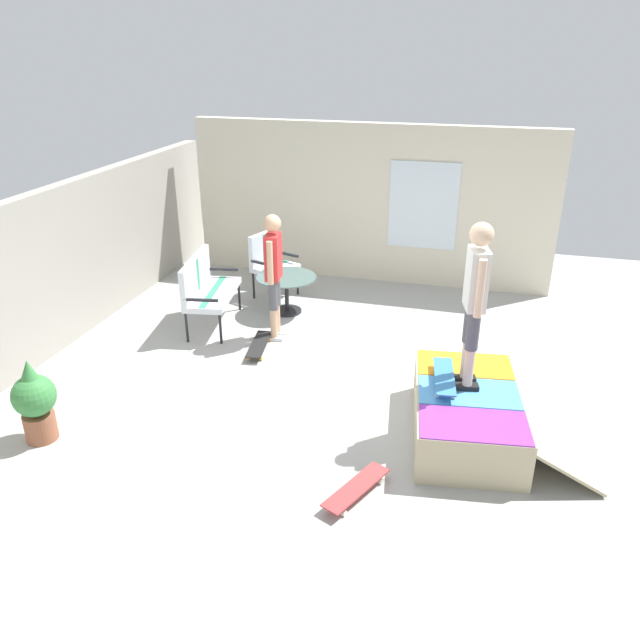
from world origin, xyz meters
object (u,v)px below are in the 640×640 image
Objects in this scene: person_watching at (274,268)px; skateboard_by_bench at (259,345)px; patio_chair_near_house at (270,259)px; person_skater at (475,294)px; patio_table at (287,287)px; potted_plant at (35,400)px; skate_ramp at (470,413)px; skateboard_spare at (356,488)px; skateboard_on_ramp at (444,377)px; patio_bench at (205,285)px.

skateboard_by_bench is at bearing 169.24° from person_watching.
patio_chair_near_house is 4.52m from person_skater.
person_watching reaches higher than patio_table.
skateboard_by_bench is 0.89× the size of potted_plant.
skate_ramp is 1.13× the size of person_watching.
patio_chair_near_house reaches higher than patio_table.
skateboard_by_bench is 2.92m from potted_plant.
skateboard_spare is (-2.94, -1.78, -0.94)m from person_watching.
skate_ramp is 4.46m from potted_plant.
patio_table is at bearing 48.33° from person_skater.
person_watching is at bearing -28.18° from potted_plant.
skateboard_on_ramp is (-0.04, 0.22, -0.94)m from person_skater.
patio_table is at bearing 7.71° from person_watching.
person_watching is at bearing -97.47° from patio_bench.
skate_ramp is 4.59m from patio_chair_near_house.
patio_chair_near_house is at bearing -12.56° from potted_plant.
skateboard_spare is (-1.25, 0.93, -0.17)m from skate_ramp.
skateboard_on_ramp reaches higher than patio_table.
skateboard_by_bench is 1.01× the size of skateboard_spare.
patio_table reaches higher than skateboard_spare.
person_skater is 2.14× the size of skateboard_spare.
skateboard_by_bench is (1.26, 2.79, -0.17)m from skate_ramp.
person_watching is 2.16× the size of skateboard_spare.
patio_bench is 1.61× the size of skateboard_on_ramp.
person_watching is 3.10m from person_skater.
person_watching reaches higher than skateboard_by_bench.
skate_ramp is 0.46m from skateboard_on_ramp.
patio_bench is 1.63× the size of skateboard_spare.
skate_ramp is at bearing -114.18° from skateboard_by_bench.
person_watching is 3.37m from potted_plant.
patio_table is 1.09m from person_watching.
person_skater is (-3.03, -3.22, 0.93)m from patio_chair_near_house.
person_watching is 2.93m from skateboard_on_ramp.
skateboard_on_ramp is (-3.08, -3.00, -0.01)m from patio_chair_near_house.
person_watching is 3.57m from skateboard_spare.
patio_chair_near_house is 4.30m from skateboard_on_ramp.
skateboard_spare is (-4.42, -2.37, -0.53)m from patio_chair_near_house.
patio_chair_near_house is 1.13× the size of patio_table.
person_skater is (-2.45, -2.75, 1.14)m from patio_table.
skateboard_spare is (-2.51, -1.86, 0.00)m from skateboard_by_bench.
patio_bench is at bearing 60.08° from skateboard_by_bench.
patio_table is (2.58, 2.83, 0.15)m from skate_ramp.
patio_table reaches higher than skateboard_by_bench.
potted_plant reaches higher than patio_table.
patio_chair_near_house reaches higher than skateboard_spare.
person_skater is (-1.56, -2.63, 0.51)m from person_watching.
skateboard_spare is 0.88× the size of potted_plant.
potted_plant is at bearing 89.70° from skateboard_spare.
patio_chair_near_house is at bearing 14.80° from skateboard_by_bench.
potted_plant is (0.02, 3.35, 0.38)m from skateboard_spare.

